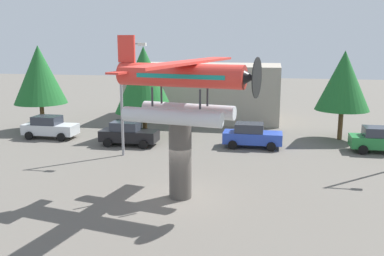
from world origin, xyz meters
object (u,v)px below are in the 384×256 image
at_px(streetlight_primary, 124,91).
at_px(car_distant_green, 381,140).
at_px(floatplane_monument, 182,86).
at_px(car_mid_black, 128,133).
at_px(tree_west, 39,75).
at_px(car_near_silver, 50,127).
at_px(car_far_blue, 252,135).
at_px(storefront_building, 205,91).
at_px(tree_center_back, 343,81).
at_px(display_pedestal, 180,160).
at_px(tree_east, 144,80).

bearing_deg(streetlight_primary, car_distant_green, 13.67).
relative_size(floatplane_monument, car_mid_black, 2.48).
bearing_deg(floatplane_monument, tree_west, 149.23).
xyz_separation_m(car_near_silver, car_far_blue, (15.86, 0.03, 0.00)).
relative_size(floatplane_monument, streetlight_primary, 1.39).
xyz_separation_m(car_distant_green, streetlight_primary, (-16.99, -4.13, 3.50)).
relative_size(car_near_silver, car_mid_black, 1.00).
xyz_separation_m(car_near_silver, car_distant_green, (24.69, 0.31, 0.00)).
bearing_deg(tree_west, car_distant_green, -4.93).
height_order(floatplane_monument, tree_west, floatplane_monument).
relative_size(storefront_building, tree_center_back, 2.11).
relative_size(car_far_blue, streetlight_primary, 0.56).
xyz_separation_m(display_pedestal, car_near_silver, (-12.97, 10.76, -1.04)).
distance_m(car_distant_green, storefront_building, 17.90).
bearing_deg(car_distant_green, car_mid_black, -175.65).
relative_size(streetlight_primary, storefront_building, 0.52).
xyz_separation_m(tree_east, tree_center_back, (15.23, 1.90, 0.02)).
distance_m(storefront_building, tree_east, 10.08).
bearing_deg(floatplane_monument, display_pedestal, 180.00).
bearing_deg(tree_west, floatplane_monument, -41.37).
bearing_deg(tree_center_back, car_near_silver, -170.33).
distance_m(tree_east, tree_center_back, 15.35).
height_order(floatplane_monument, car_mid_black, floatplane_monument).
height_order(car_far_blue, streetlight_primary, streetlight_primary).
bearing_deg(car_mid_black, floatplane_monument, -57.51).
height_order(display_pedestal, streetlight_primary, streetlight_primary).
bearing_deg(tree_east, display_pedestal, -65.73).
height_order(car_far_blue, tree_center_back, tree_center_back).
bearing_deg(car_near_silver, car_distant_green, 0.71).
xyz_separation_m(display_pedestal, car_distant_green, (11.72, 11.07, -1.04)).
distance_m(floatplane_monument, tree_west, 20.29).
height_order(car_near_silver, storefront_building, storefront_building).
height_order(tree_west, tree_center_back, tree_west).
bearing_deg(floatplane_monument, tree_center_back, 67.92).
distance_m(tree_west, tree_east, 9.39).
bearing_deg(floatplane_monument, car_distant_green, 54.35).
bearing_deg(floatplane_monument, car_mid_black, 133.09).
distance_m(car_mid_black, tree_west, 10.48).
distance_m(car_near_silver, car_mid_black, 6.98).
height_order(car_near_silver, tree_east, tree_east).
relative_size(display_pedestal, storefront_building, 0.27).
relative_size(tree_east, tree_center_back, 1.04).
height_order(floatplane_monument, tree_center_back, floatplane_monument).
xyz_separation_m(car_mid_black, car_far_blue, (8.96, 1.08, 0.00)).
xyz_separation_m(storefront_building, tree_center_back, (11.85, -7.41, 1.94)).
bearing_deg(display_pedestal, tree_west, 138.44).
relative_size(car_far_blue, tree_west, 0.58).
bearing_deg(tree_east, storefront_building, 70.02).
distance_m(streetlight_primary, tree_east, 5.78).
distance_m(car_far_blue, car_distant_green, 8.84).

